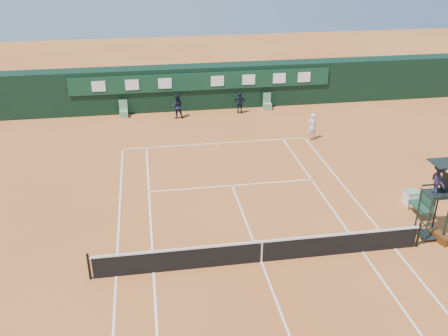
# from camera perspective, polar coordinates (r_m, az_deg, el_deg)

# --- Properties ---
(ground) EXTENTS (90.00, 90.00, 0.00)m
(ground) POSITION_cam_1_polar(r_m,az_deg,el_deg) (19.56, 4.28, -10.65)
(ground) COLOR #C96B2F
(ground) RESTS_ON ground
(court_lines) EXTENTS (11.05, 23.85, 0.01)m
(court_lines) POSITION_cam_1_polar(r_m,az_deg,el_deg) (19.55, 4.28, -10.64)
(court_lines) COLOR silver
(court_lines) RESTS_ON ground
(tennis_net) EXTENTS (12.90, 0.10, 1.10)m
(tennis_net) POSITION_cam_1_polar(r_m,az_deg,el_deg) (19.26, 4.33, -9.43)
(tennis_net) COLOR black
(tennis_net) RESTS_ON ground
(back_wall) EXTENTS (40.00, 1.65, 3.00)m
(back_wall) POSITION_cam_1_polar(r_m,az_deg,el_deg) (35.68, -2.57, 9.29)
(back_wall) COLOR black
(back_wall) RESTS_ON ground
(linesman_chair_left) EXTENTS (0.55, 0.50, 1.15)m
(linesman_chair_left) POSITION_cam_1_polar(r_m,az_deg,el_deg) (34.67, -11.39, 6.24)
(linesman_chair_left) COLOR #609369
(linesman_chair_left) RESTS_ON ground
(linesman_chair_right) EXTENTS (0.55, 0.50, 1.15)m
(linesman_chair_right) POSITION_cam_1_polar(r_m,az_deg,el_deg) (35.65, 4.97, 7.19)
(linesman_chair_right) COLOR #60936D
(linesman_chair_right) RESTS_ON ground
(umpire_chair) EXTENTS (0.96, 0.95, 3.42)m
(umpire_chair) POSITION_cam_1_polar(r_m,az_deg,el_deg) (21.37, 23.29, -1.79)
(umpire_chair) COLOR black
(umpire_chair) RESTS_ON ground
(player_bench) EXTENTS (0.56, 1.20, 1.10)m
(player_bench) POSITION_cam_1_polar(r_m,az_deg,el_deg) (23.77, 21.83, -3.82)
(player_bench) COLOR #183C28
(player_bench) RESTS_ON ground
(tennis_bag) EXTENTS (0.61, 0.96, 0.33)m
(tennis_bag) POSITION_cam_1_polar(r_m,az_deg,el_deg) (22.40, 23.52, -7.30)
(tennis_bag) COLOR black
(tennis_bag) RESTS_ON ground
(cooler) EXTENTS (0.57, 0.57, 0.65)m
(cooler) POSITION_cam_1_polar(r_m,az_deg,el_deg) (24.72, 20.61, -3.15)
(cooler) COLOR white
(cooler) RESTS_ON ground
(tennis_ball) EXTENTS (0.06, 0.06, 0.06)m
(tennis_ball) POSITION_cam_1_polar(r_m,az_deg,el_deg) (29.51, 5.30, 2.56)
(tennis_ball) COLOR #E5EE37
(tennis_ball) RESTS_ON ground
(player) EXTENTS (0.67, 0.49, 1.67)m
(player) POSITION_cam_1_polar(r_m,az_deg,el_deg) (30.50, 10.04, 4.68)
(player) COLOR white
(player) RESTS_ON ground
(ball_kid_left) EXTENTS (0.82, 0.65, 1.65)m
(ball_kid_left) POSITION_cam_1_polar(r_m,az_deg,el_deg) (33.80, -5.36, 7.05)
(ball_kid_left) COLOR black
(ball_kid_left) RESTS_ON ground
(ball_kid_right) EXTENTS (0.93, 0.58, 1.48)m
(ball_kid_right) POSITION_cam_1_polar(r_m,az_deg,el_deg) (34.60, 1.83, 7.44)
(ball_kid_right) COLOR black
(ball_kid_right) RESTS_ON ground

